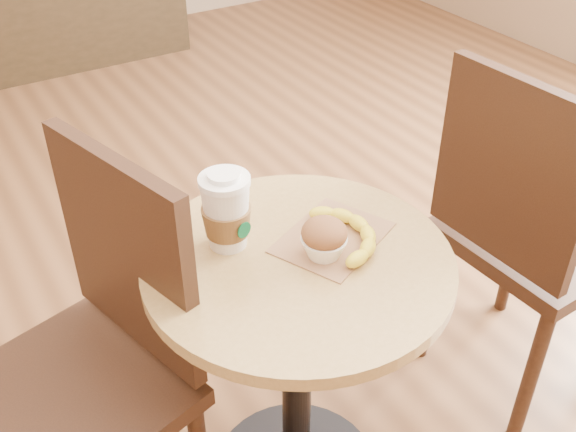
% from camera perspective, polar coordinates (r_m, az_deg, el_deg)
% --- Properties ---
extents(cafe_table, '(0.64, 0.64, 0.75)m').
position_cam_1_polar(cafe_table, '(1.54, 0.79, -10.52)').
color(cafe_table, black).
rests_on(cafe_table, ground).
extents(chair_left, '(0.54, 0.54, 1.00)m').
position_cam_1_polar(chair_left, '(1.50, -16.39, -11.88)').
color(chair_left, '#301C11').
rests_on(chair_left, ground).
extents(chair_right, '(0.47, 0.47, 1.01)m').
position_cam_1_polar(chair_right, '(1.88, 19.60, -1.16)').
color(chair_right, '#301C11').
rests_on(chair_right, ground).
extents(kraft_bag, '(0.29, 0.26, 0.00)m').
position_cam_1_polar(kraft_bag, '(1.43, 3.79, -1.83)').
color(kraft_bag, '#906545').
rests_on(kraft_bag, cafe_table).
extents(coffee_cup, '(0.10, 0.11, 0.17)m').
position_cam_1_polar(coffee_cup, '(1.37, -5.24, 0.24)').
color(coffee_cup, white).
rests_on(coffee_cup, cafe_table).
extents(muffin, '(0.10, 0.10, 0.09)m').
position_cam_1_polar(muffin, '(1.35, 3.07, -1.91)').
color(muffin, white).
rests_on(muffin, kraft_bag).
extents(banana, '(0.19, 0.25, 0.03)m').
position_cam_1_polar(banana, '(1.42, 5.08, -1.33)').
color(banana, yellow).
rests_on(banana, kraft_bag).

